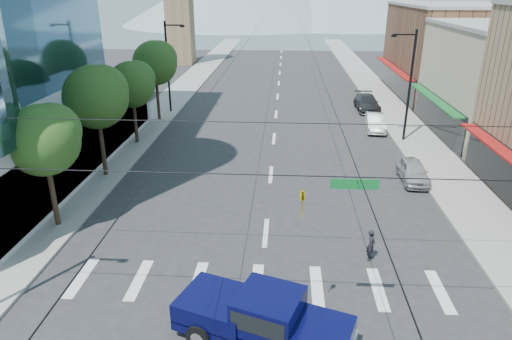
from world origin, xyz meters
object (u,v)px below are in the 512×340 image
object	(u,v)px
pickup_truck	(262,317)
parked_car_near	(413,171)
parked_car_mid	(375,122)
pedestrian	(371,245)
parked_car_far	(367,103)

from	to	relation	value
pickup_truck	parked_car_near	bearing A→B (deg)	78.82
parked_car_near	parked_car_mid	world-z (taller)	parked_car_mid
pedestrian	parked_car_mid	size ratio (longest dim) A/B	0.36
pickup_truck	parked_car_far	xyz separation A→B (m)	(9.20, 34.24, -0.34)
pickup_truck	pedestrian	distance (m)	7.53
parked_car_near	parked_car_mid	xyz separation A→B (m)	(-0.41, 11.55, 0.03)
parked_car_near	parked_car_far	xyz separation A→B (m)	(0.00, 18.80, 0.09)
pedestrian	parked_car_far	size ratio (longest dim) A/B	0.29
pickup_truck	parked_car_mid	distance (m)	28.40
parked_car_near	parked_car_far	world-z (taller)	parked_car_far
pedestrian	parked_car_near	distance (m)	10.61
pedestrian	pickup_truck	bearing A→B (deg)	155.40
parked_car_mid	parked_car_far	bearing A→B (deg)	91.94
pickup_truck	parked_car_far	distance (m)	35.46
parked_car_near	parked_car_far	size ratio (longest dim) A/B	0.76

